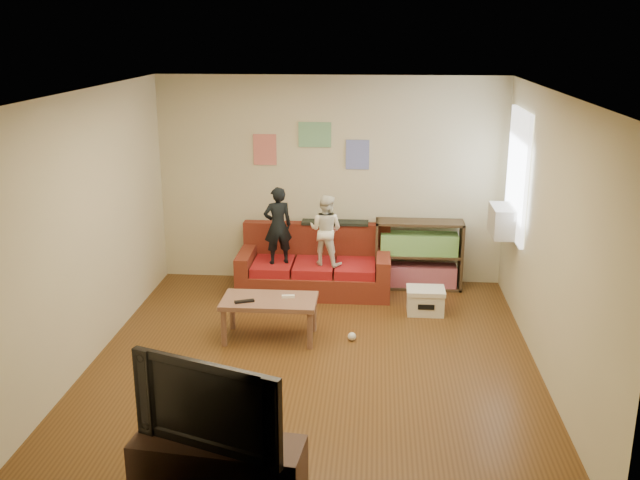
# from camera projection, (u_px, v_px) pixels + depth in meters

# --- Properties ---
(room_shell) EXTENTS (4.52, 5.02, 2.72)m
(room_shell) POSITION_uv_depth(u_px,v_px,m) (313.00, 234.00, 6.89)
(room_shell) COLOR #5A3817
(room_shell) RESTS_ON ground
(sofa) EXTENTS (1.92, 0.89, 0.85)m
(sofa) POSITION_uv_depth(u_px,v_px,m) (315.00, 268.00, 9.18)
(sofa) COLOR maroon
(sofa) RESTS_ON ground
(child_a) EXTENTS (0.42, 0.35, 0.98)m
(child_a) POSITION_uv_depth(u_px,v_px,m) (278.00, 226.00, 8.88)
(child_a) COLOR black
(child_a) RESTS_ON sofa
(child_b) EXTENTS (0.52, 0.47, 0.90)m
(child_b) POSITION_uv_depth(u_px,v_px,m) (326.00, 230.00, 8.85)
(child_b) COLOR white
(child_b) RESTS_ON sofa
(coffee_table) EXTENTS (1.02, 0.56, 0.46)m
(coffee_table) POSITION_uv_depth(u_px,v_px,m) (269.00, 305.00, 7.69)
(coffee_table) COLOR brown
(coffee_table) RESTS_ON ground
(remote) EXTENTS (0.21, 0.13, 0.02)m
(remote) POSITION_uv_depth(u_px,v_px,m) (244.00, 301.00, 7.58)
(remote) COLOR black
(remote) RESTS_ON coffee_table
(game_controller) EXTENTS (0.14, 0.06, 0.03)m
(game_controller) POSITION_uv_depth(u_px,v_px,m) (288.00, 296.00, 7.70)
(game_controller) COLOR white
(game_controller) RESTS_ON coffee_table
(bookshelf) EXTENTS (1.12, 0.34, 0.90)m
(bookshelf) POSITION_uv_depth(u_px,v_px,m) (418.00, 258.00, 9.23)
(bookshelf) COLOR #403120
(bookshelf) RESTS_ON ground
(window) EXTENTS (0.04, 1.08, 1.48)m
(window) POSITION_uv_depth(u_px,v_px,m) (517.00, 174.00, 8.22)
(window) COLOR white
(window) RESTS_ON room_shell
(ac_unit) EXTENTS (0.28, 0.55, 0.35)m
(ac_unit) POSITION_uv_depth(u_px,v_px,m) (503.00, 221.00, 8.39)
(ac_unit) COLOR #B7B2A3
(ac_unit) RESTS_ON window
(artwork_left) EXTENTS (0.30, 0.01, 0.40)m
(artwork_left) POSITION_uv_depth(u_px,v_px,m) (265.00, 150.00, 9.21)
(artwork_left) COLOR #D87266
(artwork_left) RESTS_ON room_shell
(artwork_center) EXTENTS (0.42, 0.01, 0.32)m
(artwork_center) POSITION_uv_depth(u_px,v_px,m) (315.00, 135.00, 9.11)
(artwork_center) COLOR #72B27F
(artwork_center) RESTS_ON room_shell
(artwork_right) EXTENTS (0.30, 0.01, 0.38)m
(artwork_right) POSITION_uv_depth(u_px,v_px,m) (357.00, 155.00, 9.14)
(artwork_right) COLOR #727FCC
(artwork_right) RESTS_ON room_shell
(file_box) EXTENTS (0.45, 0.34, 0.31)m
(file_box) POSITION_uv_depth(u_px,v_px,m) (425.00, 301.00, 8.45)
(file_box) COLOR white
(file_box) RESTS_ON ground
(tv_stand) EXTENTS (1.27, 0.54, 0.46)m
(tv_stand) POSITION_uv_depth(u_px,v_px,m) (219.00, 469.00, 5.10)
(tv_stand) COLOR #3D271F
(tv_stand) RESTS_ON ground
(television) EXTENTS (1.14, 0.55, 0.67)m
(television) POSITION_uv_depth(u_px,v_px,m) (215.00, 399.00, 4.94)
(television) COLOR black
(television) RESTS_ON tv_stand
(tissue) EXTENTS (0.12, 0.12, 0.09)m
(tissue) POSITION_uv_depth(u_px,v_px,m) (352.00, 336.00, 7.74)
(tissue) COLOR white
(tissue) RESTS_ON ground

